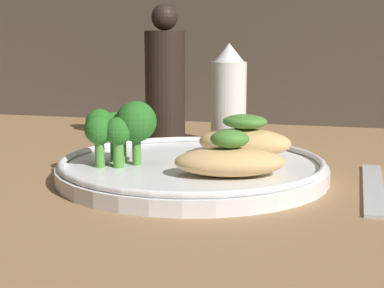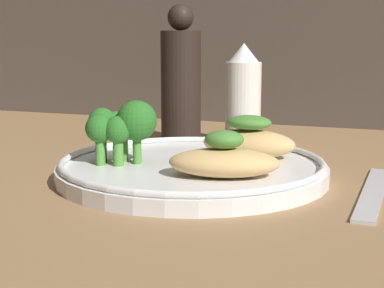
% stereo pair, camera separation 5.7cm
% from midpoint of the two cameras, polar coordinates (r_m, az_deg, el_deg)
% --- Properties ---
extents(ground_plane, '(1.80, 1.80, 0.01)m').
position_cam_midpoint_polar(ground_plane, '(0.58, -2.83, -3.84)').
color(ground_plane, '#936D47').
extents(plate, '(0.26, 0.26, 0.02)m').
position_cam_midpoint_polar(plate, '(0.57, -2.84, -2.40)').
color(plate, white).
rests_on(plate, ground_plane).
extents(grilled_meat_front, '(0.11, 0.08, 0.04)m').
position_cam_midpoint_polar(grilled_meat_front, '(0.52, 0.56, -1.54)').
color(grilled_meat_front, tan).
rests_on(grilled_meat_front, plate).
extents(grilled_meat_middle, '(0.10, 0.05, 0.04)m').
position_cam_midpoint_polar(grilled_meat_middle, '(0.61, 2.47, 0.43)').
color(grilled_meat_middle, tan).
rests_on(grilled_meat_middle, plate).
extents(broccoli_bunch, '(0.07, 0.05, 0.06)m').
position_cam_midpoint_polar(broccoli_bunch, '(0.57, -9.89, 1.63)').
color(broccoli_bunch, '#4C8E38').
rests_on(broccoli_bunch, plate).
extents(sauce_bottle, '(0.04, 0.04, 0.13)m').
position_cam_midpoint_polar(sauce_bottle, '(0.74, 1.03, 4.57)').
color(sauce_bottle, white).
rests_on(sauce_bottle, ground_plane).
extents(pepper_grinder, '(0.05, 0.05, 0.18)m').
position_cam_midpoint_polar(pepper_grinder, '(0.76, -4.78, 6.07)').
color(pepper_grinder, black).
rests_on(pepper_grinder, ground_plane).
extents(fork, '(0.02, 0.19, 0.01)m').
position_cam_midpoint_polar(fork, '(0.55, 14.39, -3.90)').
color(fork, silver).
rests_on(fork, ground_plane).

